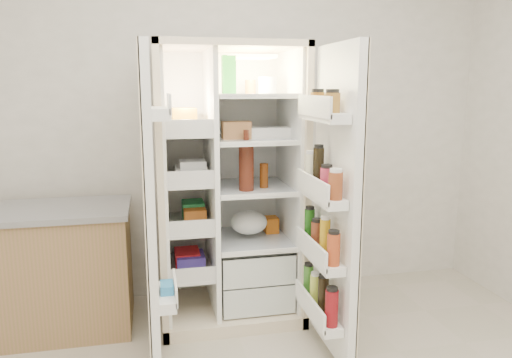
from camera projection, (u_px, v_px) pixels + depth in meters
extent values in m
cube|color=silver|center=(219.00, 113.00, 3.48)|extent=(4.00, 0.02, 2.70)
cube|color=beige|center=(221.00, 176.00, 3.50)|extent=(0.92, 0.04, 1.80)
cube|color=beige|center=(160.00, 188.00, 3.09)|extent=(0.04, 0.70, 1.80)
cube|color=beige|center=(292.00, 182.00, 3.27)|extent=(0.04, 0.70, 1.80)
cube|color=beige|center=(226.00, 46.00, 3.01)|extent=(0.92, 0.70, 0.04)
cube|color=beige|center=(229.00, 307.00, 3.34)|extent=(0.92, 0.70, 0.08)
cube|color=white|center=(221.00, 174.00, 3.46)|extent=(0.84, 0.02, 1.68)
cube|color=white|center=(164.00, 184.00, 3.09)|extent=(0.02, 0.62, 1.68)
cube|color=white|center=(288.00, 179.00, 3.26)|extent=(0.02, 0.62, 1.68)
cube|color=white|center=(211.00, 183.00, 3.15)|extent=(0.03, 0.62, 1.68)
cube|color=silver|center=(252.00, 286.00, 3.33)|extent=(0.47, 0.52, 0.19)
cube|color=silver|center=(252.00, 259.00, 3.29)|extent=(0.47, 0.52, 0.19)
cube|color=#FFD18C|center=(249.00, 57.00, 3.10)|extent=(0.30, 0.30, 0.02)
cube|color=silver|center=(190.00, 267.00, 3.23)|extent=(0.28, 0.58, 0.02)
cube|color=silver|center=(188.00, 224.00, 3.17)|extent=(0.28, 0.58, 0.02)
cube|color=silver|center=(187.00, 179.00, 3.11)|extent=(0.28, 0.58, 0.02)
cube|color=silver|center=(186.00, 132.00, 3.06)|extent=(0.28, 0.58, 0.02)
cube|color=silver|center=(251.00, 239.00, 3.28)|extent=(0.49, 0.58, 0.01)
cube|color=silver|center=(251.00, 187.00, 3.21)|extent=(0.49, 0.58, 0.01)
cube|color=silver|center=(251.00, 139.00, 3.15)|extent=(0.49, 0.58, 0.02)
cube|color=silver|center=(251.00, 95.00, 3.10)|extent=(0.49, 0.58, 0.02)
cube|color=red|center=(189.00, 259.00, 3.22)|extent=(0.16, 0.20, 0.10)
cube|color=#27914F|center=(188.00, 214.00, 3.16)|extent=(0.14, 0.18, 0.12)
cube|color=white|center=(187.00, 172.00, 3.11)|extent=(0.20, 0.22, 0.07)
cube|color=gold|center=(186.00, 120.00, 3.04)|extent=(0.15, 0.16, 0.14)
cube|color=#4D38A8|center=(189.00, 259.00, 3.22)|extent=(0.18, 0.20, 0.09)
cube|color=#C26322|center=(188.00, 215.00, 3.16)|extent=(0.14, 0.18, 0.10)
cube|color=silver|center=(187.00, 168.00, 3.10)|extent=(0.16, 0.16, 0.12)
sphere|color=orange|center=(236.00, 301.00, 3.24)|extent=(0.07, 0.07, 0.07)
sphere|color=orange|center=(248.00, 297.00, 3.29)|extent=(0.07, 0.07, 0.07)
sphere|color=orange|center=(264.00, 298.00, 3.28)|extent=(0.07, 0.07, 0.07)
sphere|color=orange|center=(240.00, 292.00, 3.38)|extent=(0.07, 0.07, 0.07)
sphere|color=orange|center=(254.00, 292.00, 3.38)|extent=(0.07, 0.07, 0.07)
sphere|color=orange|center=(269.00, 293.00, 3.36)|extent=(0.07, 0.07, 0.07)
sphere|color=orange|center=(230.00, 296.00, 3.31)|extent=(0.07, 0.07, 0.07)
ellipsoid|color=#4B7828|center=(251.00, 256.00, 3.31)|extent=(0.26, 0.24, 0.11)
cylinder|color=#4F1D11|center=(246.00, 167.00, 3.04)|extent=(0.09, 0.09, 0.29)
cylinder|color=#72320C|center=(264.00, 176.00, 3.14)|extent=(0.06, 0.06, 0.16)
cube|color=green|center=(229.00, 75.00, 2.98)|extent=(0.08, 0.08, 0.23)
cylinder|color=white|center=(267.00, 85.00, 3.13)|extent=(0.12, 0.12, 0.11)
cylinder|color=#B66D2A|center=(250.00, 87.00, 3.18)|extent=(0.07, 0.07, 0.09)
cube|color=white|center=(269.00, 132.00, 3.14)|extent=(0.27, 0.11, 0.07)
cube|color=#B87B49|center=(236.00, 130.00, 3.08)|extent=(0.18, 0.10, 0.11)
ellipsoid|color=silver|center=(249.00, 227.00, 3.25)|extent=(0.25, 0.22, 0.16)
cube|color=orange|center=(271.00, 225.00, 3.40)|extent=(0.09, 0.11, 0.11)
cube|color=white|center=(150.00, 209.00, 2.55)|extent=(0.05, 0.40, 1.72)
cube|color=beige|center=(146.00, 210.00, 2.54)|extent=(0.01, 0.40, 1.72)
cube|color=white|center=(167.00, 297.00, 2.66)|extent=(0.09, 0.32, 0.06)
cube|color=white|center=(160.00, 114.00, 2.47)|extent=(0.09, 0.32, 0.06)
cube|color=#338CCC|center=(167.00, 292.00, 2.65)|extent=(0.07, 0.12, 0.10)
cube|color=white|center=(336.00, 204.00, 2.67)|extent=(0.05, 0.58, 1.72)
cube|color=beige|center=(340.00, 203.00, 2.67)|extent=(0.01, 0.58, 1.72)
cube|color=white|center=(318.00, 313.00, 2.77)|extent=(0.11, 0.50, 0.05)
cube|color=white|center=(320.00, 257.00, 2.71)|extent=(0.11, 0.50, 0.05)
cube|color=white|center=(321.00, 196.00, 2.64)|extent=(0.11, 0.50, 0.05)
cube|color=white|center=(323.00, 116.00, 2.56)|extent=(0.11, 0.50, 0.05)
cylinder|color=maroon|center=(332.00, 308.00, 2.56)|extent=(0.07, 0.07, 0.20)
cylinder|color=black|center=(323.00, 296.00, 2.68)|extent=(0.06, 0.06, 0.22)
cylinder|color=#BED246|center=(315.00, 290.00, 2.81)|extent=(0.06, 0.06, 0.18)
cylinder|color=#3E7E2A|center=(308.00, 280.00, 2.93)|extent=(0.06, 0.06, 0.19)
cylinder|color=#AE411D|center=(333.00, 249.00, 2.50)|extent=(0.07, 0.07, 0.17)
cylinder|color=#C29216|center=(325.00, 238.00, 2.62)|extent=(0.06, 0.06, 0.21)
cylinder|color=brown|center=(317.00, 235.00, 2.75)|extent=(0.07, 0.07, 0.16)
cylinder|color=#1B5513|center=(309.00, 226.00, 2.87)|extent=(0.06, 0.06, 0.20)
cylinder|color=brown|center=(336.00, 186.00, 2.43)|extent=(0.07, 0.07, 0.14)
cylinder|color=#AE2C45|center=(326.00, 181.00, 2.56)|extent=(0.07, 0.07, 0.14)
cylinder|color=black|center=(318.00, 169.00, 2.67)|extent=(0.06, 0.06, 0.23)
cylinder|color=#F2EFC7|center=(311.00, 169.00, 2.80)|extent=(0.06, 0.06, 0.18)
cylinder|color=brown|center=(332.00, 103.00, 2.43)|extent=(0.08, 0.08, 0.10)
cylinder|color=brown|center=(318.00, 101.00, 2.64)|extent=(0.08, 0.08, 0.10)
cube|color=#956B4A|center=(42.00, 273.00, 3.04)|extent=(1.07, 0.55, 0.76)
cube|color=gray|center=(37.00, 211.00, 2.97)|extent=(1.10, 0.59, 0.04)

